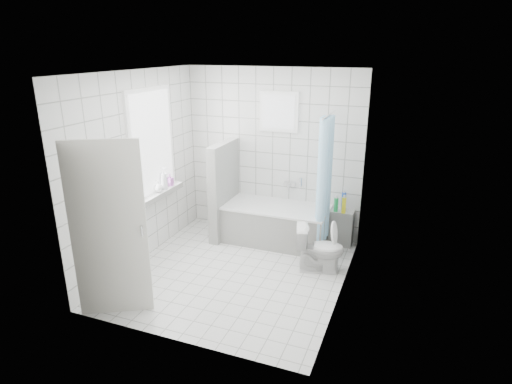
% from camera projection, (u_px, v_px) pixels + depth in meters
% --- Properties ---
extents(ground, '(3.00, 3.00, 0.00)m').
position_uv_depth(ground, '(235.00, 272.00, 5.74)').
color(ground, white).
rests_on(ground, ground).
extents(ceiling, '(3.00, 3.00, 0.00)m').
position_uv_depth(ceiling, '(232.00, 72.00, 4.89)').
color(ceiling, white).
rests_on(ceiling, ground).
extents(wall_back, '(2.80, 0.02, 2.60)m').
position_uv_depth(wall_back, '(273.00, 153.00, 6.64)').
color(wall_back, white).
rests_on(wall_back, ground).
extents(wall_front, '(2.80, 0.02, 2.60)m').
position_uv_depth(wall_front, '(169.00, 224.00, 3.99)').
color(wall_front, white).
rests_on(wall_front, ground).
extents(wall_left, '(0.02, 3.00, 2.60)m').
position_uv_depth(wall_left, '(139.00, 169.00, 5.79)').
color(wall_left, white).
rests_on(wall_left, ground).
extents(wall_right, '(0.02, 3.00, 2.60)m').
position_uv_depth(wall_right, '(347.00, 193.00, 4.84)').
color(wall_right, white).
rests_on(wall_right, ground).
extents(window_left, '(0.01, 0.90, 1.40)m').
position_uv_depth(window_left, '(153.00, 143.00, 5.94)').
color(window_left, white).
rests_on(window_left, wall_left).
extents(window_back, '(0.50, 0.01, 0.50)m').
position_uv_depth(window_back, '(279.00, 112.00, 6.36)').
color(window_back, white).
rests_on(window_back, wall_back).
extents(window_sill, '(0.18, 1.02, 0.08)m').
position_uv_depth(window_sill, '(160.00, 194.00, 6.17)').
color(window_sill, white).
rests_on(window_sill, wall_left).
extents(door, '(0.72, 0.42, 2.00)m').
position_uv_depth(door, '(109.00, 231.00, 4.58)').
color(door, silver).
rests_on(door, ground).
extents(bathtub, '(1.57, 0.77, 0.58)m').
position_uv_depth(bathtub, '(276.00, 224.00, 6.57)').
color(bathtub, white).
rests_on(bathtub, ground).
extents(partition_wall, '(0.15, 0.85, 1.50)m').
position_uv_depth(partition_wall, '(224.00, 190.00, 6.66)').
color(partition_wall, white).
rests_on(partition_wall, ground).
extents(tiled_ledge, '(0.40, 0.24, 0.55)m').
position_uv_depth(tiled_ledge, '(340.00, 227.00, 6.48)').
color(tiled_ledge, white).
rests_on(tiled_ledge, ground).
extents(toilet, '(0.70, 0.51, 0.64)m').
position_uv_depth(toilet, '(320.00, 249.00, 5.69)').
color(toilet, white).
rests_on(toilet, ground).
extents(curtain_rod, '(0.02, 0.80, 0.02)m').
position_uv_depth(curtain_rod, '(329.00, 115.00, 5.75)').
color(curtain_rod, silver).
rests_on(curtain_rod, wall_back).
extents(shower_curtain, '(0.14, 0.48, 1.78)m').
position_uv_depth(shower_curtain, '(323.00, 181.00, 5.92)').
color(shower_curtain, '#56C0FF').
rests_on(shower_curtain, curtain_rod).
extents(tub_faucet, '(0.18, 0.06, 0.06)m').
position_uv_depth(tub_faucet, '(290.00, 184.00, 6.65)').
color(tub_faucet, silver).
rests_on(tub_faucet, wall_back).
extents(sill_bottles, '(0.18, 0.45, 0.32)m').
position_uv_depth(sill_bottles, '(162.00, 181.00, 6.18)').
color(sill_bottles, white).
rests_on(sill_bottles, window_sill).
extents(ledge_bottles, '(0.18, 0.18, 0.27)m').
position_uv_depth(ledge_bottles, '(341.00, 204.00, 6.31)').
color(ledge_bottles, '#FFF21A').
rests_on(ledge_bottles, tiled_ledge).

